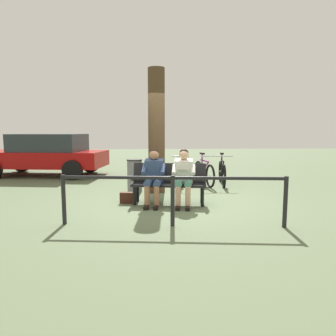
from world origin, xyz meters
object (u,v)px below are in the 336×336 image
(bench, at_px, (169,180))
(handbag, at_px, (127,198))
(litter_bin, at_px, (135,176))
(person_companion, at_px, (154,174))
(bicycle_red, at_px, (222,173))
(bicycle_green, at_px, (204,173))
(person_reading, at_px, (184,174))
(parked_car, at_px, (46,154))
(tree_trunk, at_px, (157,131))
(bicycle_black, at_px, (181,173))

(bench, height_order, handbag, bench)
(litter_bin, bearing_deg, person_companion, 108.79)
(handbag, height_order, bicycle_red, bicycle_red)
(bicycle_green, bearing_deg, bench, -37.23)
(person_companion, height_order, bicycle_green, person_companion)
(person_reading, distance_m, handbag, 1.36)
(litter_bin, bearing_deg, parked_car, -43.29)
(person_companion, height_order, handbag, person_companion)
(handbag, bearing_deg, person_reading, 167.92)
(handbag, relative_size, bicycle_green, 0.18)
(bicycle_green, bearing_deg, litter_bin, -74.78)
(person_reading, distance_m, tree_trunk, 1.79)
(person_reading, relative_size, person_companion, 1.00)
(litter_bin, distance_m, parked_car, 4.52)
(person_companion, bearing_deg, litter_bin, -62.98)
(handbag, relative_size, bicycle_black, 0.18)
(litter_bin, xyz_separation_m, bicycle_red, (-2.52, -0.90, -0.07))
(person_reading, height_order, litter_bin, person_reading)
(parked_car, bearing_deg, handbag, 133.56)
(bench, xyz_separation_m, person_reading, (-0.30, 0.21, 0.16))
(person_reading, xyz_separation_m, bicycle_black, (-0.18, -2.48, -0.31))
(person_reading, xyz_separation_m, person_companion, (0.63, -0.09, -0.00))
(bicycle_green, bearing_deg, tree_trunk, -64.56)
(bench, relative_size, bicycle_green, 0.99)
(bicycle_red, relative_size, bicycle_green, 1.00)
(handbag, height_order, tree_trunk, tree_trunk)
(bicycle_red, relative_size, bicycle_black, 1.00)
(handbag, xyz_separation_m, tree_trunk, (-0.67, -1.18, 1.45))
(person_reading, bearing_deg, handbag, -3.84)
(handbag, bearing_deg, bicycle_green, -133.74)
(bench, xyz_separation_m, litter_bin, (0.82, -1.31, -0.08))
(handbag, bearing_deg, tree_trunk, -119.67)
(bench, bearing_deg, handbag, 5.01)
(tree_trunk, bearing_deg, handbag, 60.33)
(litter_bin, relative_size, parked_car, 0.19)
(litter_bin, relative_size, bicycle_green, 0.51)
(person_reading, xyz_separation_m, tree_trunk, (0.54, -1.45, 0.90))
(bench, height_order, bicycle_green, bicycle_green)
(person_companion, bearing_deg, handbag, -7.83)
(bicycle_green, bearing_deg, handbag, -53.47)
(person_reading, distance_m, bicycle_green, 2.60)
(tree_trunk, xyz_separation_m, parked_car, (3.86, -3.16, -0.79))
(bench, bearing_deg, bicycle_green, -109.26)
(bench, height_order, bicycle_black, bicycle_black)
(handbag, relative_size, tree_trunk, 0.10)
(bicycle_green, distance_m, parked_car, 5.71)
(litter_bin, bearing_deg, person_reading, 126.40)
(handbag, height_order, bicycle_green, bicycle_green)
(bench, bearing_deg, person_companion, 27.32)
(bench, relative_size, bicycle_red, 0.99)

